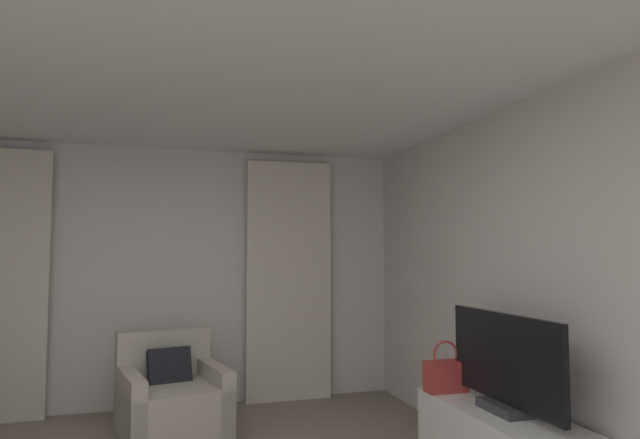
{
  "coord_description": "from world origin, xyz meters",
  "views": [
    {
      "loc": [
        0.12,
        -2.62,
        1.53
      ],
      "look_at": [
        1.23,
        1.21,
        1.78
      ],
      "focal_mm": 29.94,
      "sensor_mm": 36.0,
      "label": 1
    }
  ],
  "objects": [
    {
      "name": "wall_window",
      "position": [
        0.0,
        3.03,
        1.3
      ],
      "size": [
        5.12,
        0.06,
        2.6
      ],
      "color": "silver",
      "rests_on": "ground"
    },
    {
      "name": "wall_right",
      "position": [
        2.53,
        0.0,
        1.3
      ],
      "size": [
        0.06,
        6.12,
        2.6
      ],
      "color": "silver",
      "rests_on": "ground"
    },
    {
      "name": "ceiling",
      "position": [
        0.0,
        0.0,
        2.63
      ],
      "size": [
        5.12,
        6.12,
        0.06
      ],
      "primitive_type": "cube",
      "color": "white",
      "rests_on": "wall_left"
    },
    {
      "name": "curtain_right_panel",
      "position": [
        1.38,
        2.9,
        1.25
      ],
      "size": [
        0.9,
        0.06,
        2.5
      ],
      "color": "beige",
      "rests_on": "ground"
    },
    {
      "name": "armchair",
      "position": [
        0.19,
        2.12,
        0.28
      ],
      "size": [
        0.98,
        1.01,
        0.84
      ],
      "color": "#B2A899",
      "rests_on": "ground"
    },
    {
      "name": "tv_flatscreen",
      "position": [
        2.2,
        0.36,
        0.82
      ],
      "size": [
        0.2,
        1.11,
        0.62
      ],
      "color": "#333338",
      "rests_on": "tv_console"
    },
    {
      "name": "handbag_primary",
      "position": [
        2.1,
        0.91,
        0.64
      ],
      "size": [
        0.3,
        0.14,
        0.37
      ],
      "color": "#B73833",
      "rests_on": "tv_console"
    }
  ]
}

